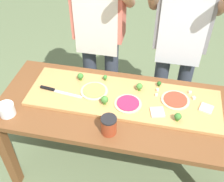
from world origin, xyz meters
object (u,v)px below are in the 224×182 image
cheese_crumble_a (158,90)px  pizza_slice_far_left (157,112)px  broccoli_floret_back_right (105,100)px  cheese_crumble_b (157,95)px  pizza_whole_pesto_green (94,91)px  cook_left (99,25)px  broccoli_floret_front_mid (159,83)px  prep_table (123,116)px  cheese_crumble_c (190,93)px  sauce_jar (109,125)px  pizza_slice_near_left (206,108)px  broccoli_floret_front_left (105,77)px  cheese_crumble_d (194,98)px  flour_cup (7,110)px  broccoli_floret_front_right (178,117)px  pizza_whole_tomato_red (175,100)px  broccoli_floret_center_left (139,86)px  broccoli_floret_back_left (80,76)px  chefs_knife (55,90)px  pizza_whole_beet_magenta (128,103)px  cook_right (181,34)px

cheese_crumble_a → pizza_slice_far_left: bearing=-85.2°
broccoli_floret_back_right → cheese_crumble_b: broccoli_floret_back_right is taller
pizza_whole_pesto_green → cook_left: bearing=99.7°
broccoli_floret_front_mid → cheese_crumble_a: broccoli_floret_front_mid is taller
prep_table → broccoli_floret_front_mid: size_ratio=42.97×
cheese_crumble_c → sauce_jar: sauce_jar is taller
pizza_slice_near_left → broccoli_floret_front_mid: 0.37m
cheese_crumble_a → broccoli_floret_front_left: bearing=174.3°
cheese_crumble_d → flour_cup: flour_cup is taller
broccoli_floret_front_left → broccoli_floret_front_right: broccoli_floret_front_right is taller
pizza_whole_tomato_red → cheese_crumble_c: 0.14m
broccoli_floret_front_right → broccoli_floret_center_left: 0.36m
broccoli_floret_back_left → cheese_crumble_d: 0.82m
pizza_whole_tomato_red → pizza_slice_far_left: 0.18m
pizza_whole_tomato_red → cheese_crumble_a: size_ratio=11.30×
broccoli_floret_back_right → broccoli_floret_front_mid: size_ratio=1.61×
broccoli_floret_center_left → cheese_crumble_a: (0.13, 0.02, -0.03)m
pizza_slice_far_left → broccoli_floret_front_right: bearing=-17.3°
broccoli_floret_back_right → flour_cup: 0.64m
pizza_slice_far_left → pizza_whole_tomato_red: bearing=51.6°
chefs_knife → pizza_whole_beet_magenta: same height
pizza_slice_near_left → cheese_crumble_b: bearing=169.7°
pizza_slice_far_left → cook_right: cook_right is taller
broccoli_floret_back_right → broccoli_floret_back_left: broccoli_floret_back_right is taller
pizza_slice_far_left → sauce_jar: sauce_jar is taller
broccoli_floret_front_left → cook_left: 0.45m
broccoli_floret_front_mid → flour_cup: (-0.95, -0.46, -0.01)m
pizza_whole_beet_magenta → broccoli_floret_center_left: size_ratio=3.05×
pizza_whole_tomato_red → chefs_knife: bearing=-174.8°
chefs_knife → pizza_slice_far_left: chefs_knife is taller
broccoli_floret_front_right → cheese_crumble_c: 0.29m
pizza_whole_beet_magenta → cook_right: size_ratio=0.11×
broccoli_floret_front_mid → cheese_crumble_c: 0.22m
broccoli_floret_back_left → cook_right: (0.68, 0.42, 0.19)m
broccoli_floret_front_mid → cheese_crumble_b: bearing=-93.8°
flour_cup → cheese_crumble_d: bearing=17.5°
broccoli_floret_center_left → cheese_crumble_c: bearing=6.5°
broccoli_floret_center_left → sauce_jar: sauce_jar is taller
prep_table → broccoli_floret_front_left: size_ratio=39.58×
chefs_knife → broccoli_floret_front_mid: broccoli_floret_front_mid is taller
pizza_slice_far_left → sauce_jar: bearing=-143.8°
cheese_crumble_a → cheese_crumble_d: (0.25, -0.03, 0.00)m
pizza_slice_near_left → flour_cup: size_ratio=0.78×
prep_table → flour_cup: (-0.73, -0.23, 0.14)m
pizza_whole_beet_magenta → broccoli_floret_back_left: size_ratio=3.16×
broccoli_floret_back_left → flour_cup: flour_cup is taller
chefs_knife → sauce_jar: sauce_jar is taller
broccoli_floret_front_mid → cheese_crumble_d: broccoli_floret_front_mid is taller
cheese_crumble_d → broccoli_floret_front_left: bearing=173.7°
broccoli_floret_front_mid → cheese_crumble_b: size_ratio=2.49×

